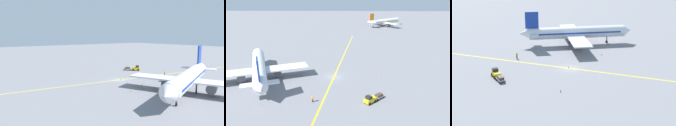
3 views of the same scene
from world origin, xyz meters
The scene contains 11 objects.
ground_plane centered at (0.00, 0.00, 0.00)m, with size 400.00×400.00×0.00m, color slate.
apron_yellow_centreline centered at (0.00, 0.00, 0.00)m, with size 0.40×120.00×0.01m, color yellow.
airplane_at_gate centered at (-21.73, -2.47, 3.71)m, with size 27.97×34.14×10.60m.
airplane_distant_taxiing centered at (31.62, 93.54, 3.34)m, with size 27.23×22.96×9.54m.
baggage_tug_white centered at (9.09, -15.71, 0.90)m, with size 3.23×3.12×2.11m.
baggage_cart_trailing centered at (11.54, -13.50, 0.76)m, with size 2.87×2.78×1.24m.
ground_crew_worker centered at (-4.43, -15.61, 0.91)m, with size 0.49×0.39×1.68m.
traffic_cone_near_nose centered at (14.12, 0.82, 0.28)m, with size 0.32×0.32×0.55m, color orange.
traffic_cone_mid_apron centered at (-9.67, 0.24, 0.28)m, with size 0.32×0.32×0.55m, color orange.
traffic_cone_by_wingtip centered at (-0.20, -0.43, 0.28)m, with size 0.32×0.32×0.55m, color orange.
traffic_cone_far_edge centered at (-12.37, 6.63, 0.28)m, with size 0.32×0.32×0.55m, color orange.
Camera 2 is at (2.62, -61.43, 25.71)m, focal length 35.00 mm.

